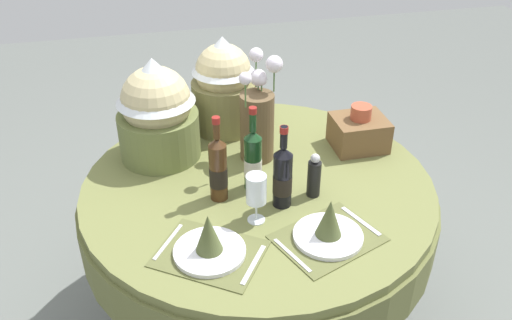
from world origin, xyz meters
The scene contains 13 objects.
ground centered at (0.00, 0.00, 0.00)m, with size 8.00×8.00×0.00m, color slate.
dining_table centered at (0.00, 0.00, 0.61)m, with size 1.41×1.41×0.75m.
place_setting_left centered at (-0.25, -0.37, 0.80)m, with size 0.43×0.41×0.16m.
place_setting_right centered at (0.15, -0.39, 0.80)m, with size 0.41×0.37×0.16m.
flower_vase centered at (0.04, 0.18, 0.93)m, with size 0.20×0.22×0.46m.
wine_bottle_left centered at (-0.03, -0.03, 0.88)m, with size 0.07×0.07×0.35m.
wine_bottle_centre centered at (-0.17, -0.07, 0.88)m, with size 0.07×0.07×0.34m.
wine_bottle_right centered at (0.05, -0.16, 0.88)m, with size 0.07×0.07×0.33m.
wine_glass_left centered at (-0.06, -0.23, 0.88)m, with size 0.07×0.07×0.19m.
pepper_mill centered at (0.18, -0.13, 0.83)m, with size 0.05×0.05×0.18m.
gift_tub_back_left centered at (-0.35, 0.29, 0.98)m, with size 0.33×0.33×0.44m.
gift_tub_back_centre centered at (-0.05, 0.47, 0.98)m, with size 0.29×0.29×0.44m.
woven_basket_side_right centered at (0.48, 0.17, 0.83)m, with size 0.22×0.20×0.20m.
Camera 1 is at (-0.41, -1.73, 1.99)m, focal length 38.59 mm.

